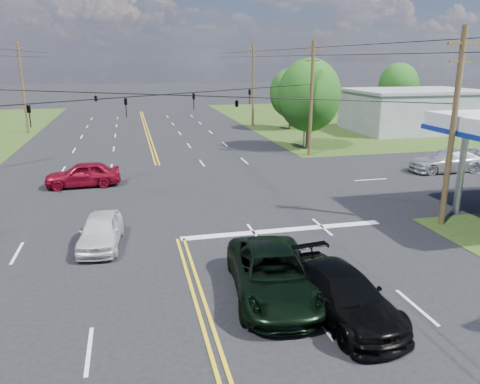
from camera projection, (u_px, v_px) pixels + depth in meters
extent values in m
plane|color=black|center=(166.00, 193.00, 29.06)|extent=(280.00, 280.00, 0.00)
cube|color=#253912|center=(394.00, 117.00, 66.79)|extent=(46.00, 48.00, 0.03)
cube|color=silver|center=(283.00, 230.00, 22.69)|extent=(10.00, 0.50, 0.02)
cube|color=slate|center=(413.00, 111.00, 53.85)|extent=(14.00, 10.00, 4.40)
cylinder|color=#A5A5AA|center=(461.00, 171.00, 24.74)|extent=(0.36, 0.36, 4.65)
cylinder|color=#40301B|center=(453.00, 130.00, 22.23)|extent=(0.28, 0.28, 9.50)
cube|color=#40301B|center=(464.00, 43.00, 21.15)|extent=(1.60, 0.12, 0.12)
cube|color=#40301B|center=(461.00, 62.00, 21.37)|extent=(1.20, 0.10, 0.10)
cylinder|color=#40301B|center=(311.00, 100.00, 39.07)|extent=(0.28, 0.28, 9.50)
cube|color=#40301B|center=(313.00, 50.00, 37.99)|extent=(1.60, 0.12, 0.12)
cube|color=#40301B|center=(313.00, 61.00, 38.21)|extent=(1.20, 0.10, 0.10)
cylinder|color=#40301B|center=(23.00, 88.00, 51.00)|extent=(0.28, 0.28, 10.00)
cube|color=#40301B|center=(18.00, 48.00, 49.85)|extent=(1.60, 0.12, 0.12)
cube|color=#40301B|center=(19.00, 55.00, 50.07)|extent=(1.20, 0.10, 0.10)
cylinder|color=#40301B|center=(253.00, 85.00, 56.78)|extent=(0.28, 0.28, 10.00)
cube|color=#40301B|center=(253.00, 49.00, 55.63)|extent=(1.60, 0.12, 0.12)
cube|color=#40301B|center=(253.00, 56.00, 55.85)|extent=(1.20, 0.10, 0.10)
imported|color=black|center=(30.00, 116.00, 21.92)|extent=(0.17, 0.21, 1.05)
imported|color=black|center=(126.00, 108.00, 25.77)|extent=(0.17, 0.21, 1.05)
imported|color=black|center=(194.00, 102.00, 29.39)|extent=(0.17, 0.21, 1.05)
imported|color=black|center=(250.00, 97.00, 33.23)|extent=(0.17, 0.21, 1.05)
imported|color=black|center=(96.00, 98.00, 29.16)|extent=(1.24, 0.26, 0.50)
imported|color=black|center=(237.00, 103.00, 25.84)|extent=(1.24, 0.26, 0.50)
cylinder|color=black|center=(384.00, 44.00, 27.64)|extent=(0.04, 100.00, 0.04)
cylinder|color=black|center=(383.00, 54.00, 27.81)|extent=(0.04, 100.00, 0.04)
cylinder|color=#40301B|center=(308.00, 131.00, 42.95)|extent=(0.36, 0.36, 3.30)
ellipsoid|color=#124615|center=(309.00, 95.00, 42.07)|extent=(5.70, 5.70, 6.60)
cylinder|color=#40301B|center=(290.00, 117.00, 54.80)|extent=(0.36, 0.36, 2.86)
ellipsoid|color=#124615|center=(291.00, 93.00, 54.03)|extent=(4.94, 4.94, 5.72)
cylinder|color=#40301B|center=(396.00, 108.00, 64.27)|extent=(0.36, 0.36, 3.08)
ellipsoid|color=#124615|center=(398.00, 86.00, 63.45)|extent=(5.32, 5.32, 6.16)
imported|color=black|center=(273.00, 274.00, 16.23)|extent=(3.42, 6.25, 1.66)
imported|color=black|center=(342.00, 294.00, 14.95)|extent=(2.85, 5.58, 1.55)
imported|color=silver|center=(101.00, 231.00, 20.60)|extent=(2.09, 4.36, 1.44)
imported|color=maroon|center=(83.00, 174.00, 30.37)|extent=(4.78, 2.05, 1.61)
imported|color=silver|center=(447.00, 161.00, 34.36)|extent=(5.67, 2.54, 1.62)
cylinder|color=#A5A5AA|center=(305.00, 106.00, 43.25)|extent=(0.20, 0.20, 7.70)
cube|color=yellow|center=(307.00, 70.00, 42.36)|extent=(2.13, 0.63, 1.06)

